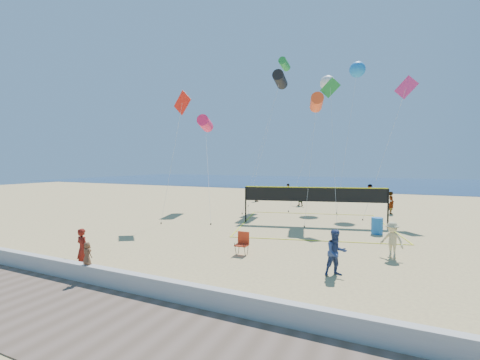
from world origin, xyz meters
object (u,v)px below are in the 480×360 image
at_px(woman, 83,249).
at_px(volleyball_net, 314,199).
at_px(trash_barrel, 377,226).
at_px(camp_chair, 243,242).

bearing_deg(woman, volleyball_net, -109.74).
height_order(woman, trash_barrel, woman).
distance_m(woman, trash_barrel, 15.43).
bearing_deg(woman, camp_chair, -131.23).
height_order(trash_barrel, volleyball_net, volleyball_net).
height_order(camp_chair, volleyball_net, volleyball_net).
distance_m(camp_chair, trash_barrel, 8.92).
height_order(woman, volleyball_net, volleyball_net).
bearing_deg(volleyball_net, trash_barrel, -32.77).
bearing_deg(camp_chair, woman, -140.29).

